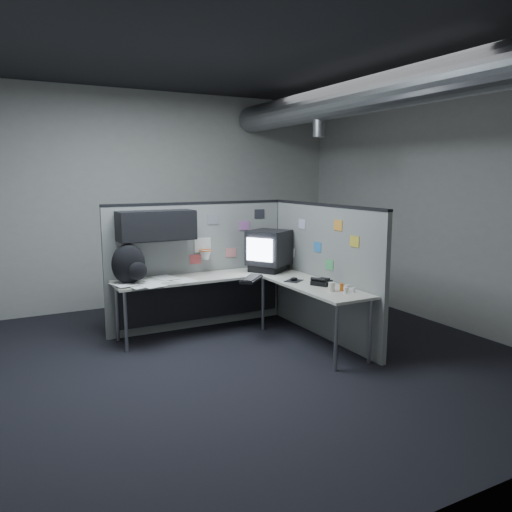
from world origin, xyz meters
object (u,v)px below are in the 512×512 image
desk (235,287)px  monitor (269,250)px  keyboard (251,279)px  backpack (129,265)px  phone (321,282)px

desk → monitor: size_ratio=3.61×
desk → monitor: monitor is taller
desk → monitor: bearing=20.0°
keyboard → backpack: backpack is taller
desk → keyboard: 0.27m
desk → backpack: backpack is taller
monitor → keyboard: (-0.47, -0.42, -0.25)m
desk → keyboard: bearing=-62.3°
phone → backpack: (-1.91, 1.06, 0.19)m
desk → backpack: bearing=168.4°
desk → phone: (0.70, -0.81, 0.15)m
monitor → phone: monitor is taller
desk → backpack: 1.29m
keyboard → backpack: size_ratio=0.94×
phone → desk: bearing=111.9°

